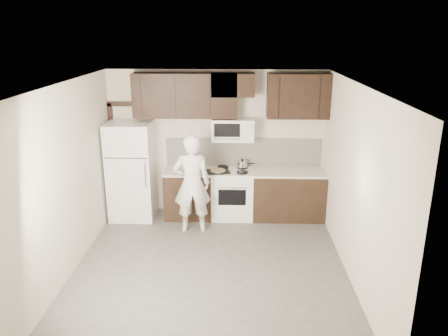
{
  "coord_description": "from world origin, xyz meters",
  "views": [
    {
      "loc": [
        0.39,
        -5.66,
        3.39
      ],
      "look_at": [
        0.18,
        0.9,
        1.29
      ],
      "focal_mm": 35.0,
      "sensor_mm": 36.0,
      "label": 1
    }
  ],
  "objects_px": {
    "refrigerator": "(132,171)",
    "person": "(192,184)",
    "microwave": "(233,130)",
    "stove": "(232,193)"
  },
  "relations": [
    {
      "from": "refrigerator",
      "to": "stove",
      "type": "bearing_deg",
      "value": 1.51
    },
    {
      "from": "microwave",
      "to": "person",
      "type": "height_order",
      "value": "microwave"
    },
    {
      "from": "stove",
      "to": "microwave",
      "type": "height_order",
      "value": "microwave"
    },
    {
      "from": "refrigerator",
      "to": "person",
      "type": "relative_size",
      "value": 1.04
    },
    {
      "from": "microwave",
      "to": "person",
      "type": "xyz_separation_m",
      "value": [
        -0.68,
        -0.74,
        -0.78
      ]
    },
    {
      "from": "stove",
      "to": "person",
      "type": "xyz_separation_m",
      "value": [
        -0.68,
        -0.63,
        0.41
      ]
    },
    {
      "from": "stove",
      "to": "microwave",
      "type": "relative_size",
      "value": 1.24
    },
    {
      "from": "stove",
      "to": "refrigerator",
      "type": "relative_size",
      "value": 0.52
    },
    {
      "from": "microwave",
      "to": "person",
      "type": "bearing_deg",
      "value": -132.44
    },
    {
      "from": "stove",
      "to": "microwave",
      "type": "bearing_deg",
      "value": 90.1
    }
  ]
}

